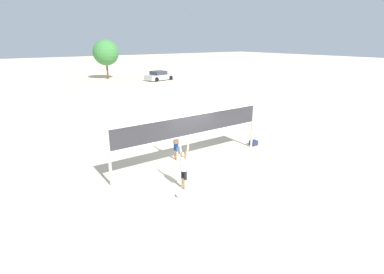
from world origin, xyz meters
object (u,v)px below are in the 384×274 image
(player_blocker, at_px, (176,138))
(volleyball, at_px, (179,194))
(tree_left_cluster, at_px, (106,53))
(parked_car_mid, at_px, (159,76))
(volleyball_net, at_px, (192,129))
(player_spiker, at_px, (184,165))
(gear_bag, at_px, (254,143))

(player_blocker, bearing_deg, volleyball, -30.78)
(volleyball, height_order, tree_left_cluster, tree_left_cluster)
(player_blocker, relative_size, parked_car_mid, 0.47)
(player_blocker, xyz_separation_m, tree_left_cluster, (8.70, 32.98, 2.71))
(volleyball_net, height_order, parked_car_mid, volleyball_net)
(player_spiker, bearing_deg, player_blocker, -26.41)
(volleyball, bearing_deg, parked_car_mid, 61.90)
(player_spiker, relative_size, gear_bag, 4.96)
(gear_bag, height_order, tree_left_cluster, tree_left_cluster)
(volleyball_net, distance_m, volleyball, 3.67)
(gear_bag, distance_m, parked_car_mid, 29.36)
(player_spiker, relative_size, tree_left_cluster, 0.34)
(gear_bag, bearing_deg, player_blocker, 171.72)
(gear_bag, relative_size, parked_car_mid, 0.09)
(volleyball_net, xyz_separation_m, player_blocker, (-0.40, 0.79, -0.58))
(tree_left_cluster, bearing_deg, player_spiker, -105.73)
(player_spiker, distance_m, tree_left_cluster, 37.21)
(volleyball_net, bearing_deg, parked_car_mid, 63.56)
(volleyball_net, height_order, tree_left_cluster, tree_left_cluster)
(player_blocker, distance_m, volleyball, 3.83)
(player_blocker, relative_size, volleyball, 9.96)
(parked_car_mid, bearing_deg, tree_left_cluster, 122.85)
(player_blocker, relative_size, tree_left_cluster, 0.38)
(volleyball_net, distance_m, player_blocker, 1.06)
(volleyball_net, height_order, gear_bag, volleyball_net)
(volleyball_net, xyz_separation_m, volleyball, (-2.29, -2.37, -1.61))
(volleyball, xyz_separation_m, gear_bag, (6.60, 2.48, 0.03))
(volleyball, distance_m, parked_car_mid, 34.28)
(gear_bag, xyz_separation_m, tree_left_cluster, (3.98, 33.67, 3.70))
(gear_bag, bearing_deg, volleyball, -159.40)
(volleyball, xyz_separation_m, parked_car_mid, (16.15, 30.24, 0.50))
(volleyball_net, height_order, player_blocker, volleyball_net)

